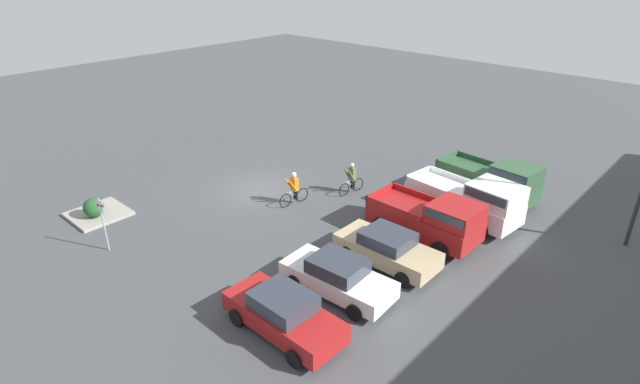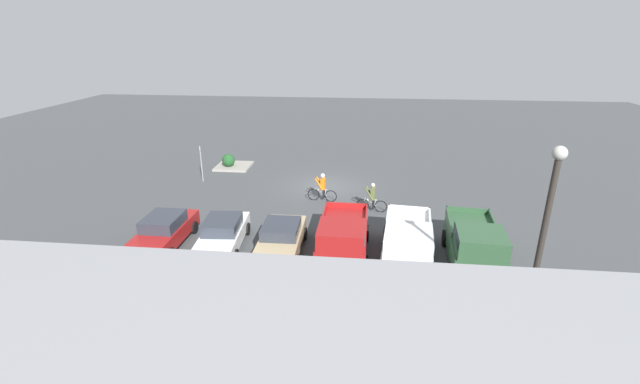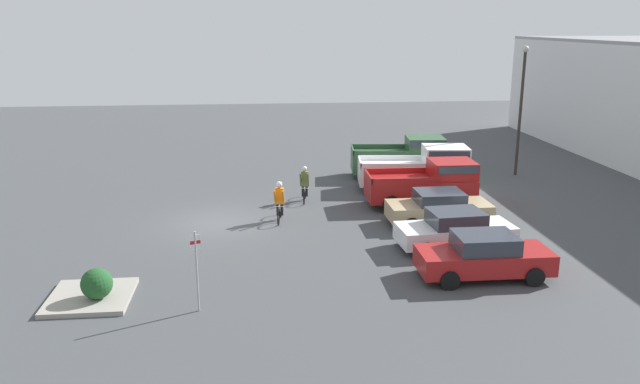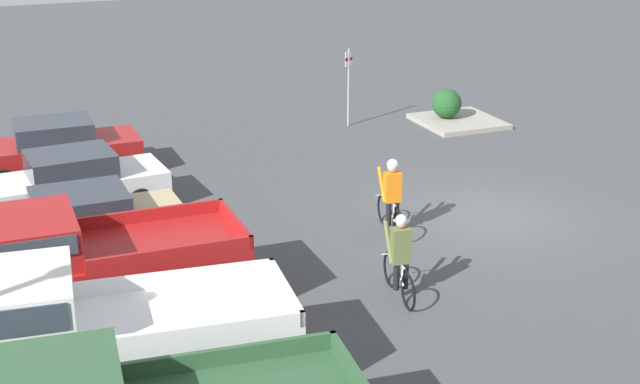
{
  "view_description": "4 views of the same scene",
  "coord_description": "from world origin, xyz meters",
  "px_view_note": "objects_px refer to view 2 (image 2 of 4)",
  "views": [
    {
      "loc": [
        15.52,
        18.67,
        11.41
      ],
      "look_at": [
        -0.06,
        4.25,
        1.2
      ],
      "focal_mm": 28.0,
      "sensor_mm": 36.0,
      "label": 1
    },
    {
      "loc": [
        -2.37,
        26.22,
        9.51
      ],
      "look_at": [
        -0.06,
        4.25,
        1.2
      ],
      "focal_mm": 24.0,
      "sensor_mm": 36.0,
      "label": 2
    },
    {
      "loc": [
        25.31,
        1.67,
        8.13
      ],
      "look_at": [
        -0.06,
        4.25,
        1.2
      ],
      "focal_mm": 35.0,
      "sensor_mm": 36.0,
      "label": 3
    },
    {
      "loc": [
        -16.49,
        10.97,
        7.65
      ],
      "look_at": [
        -0.06,
        4.25,
        1.2
      ],
      "focal_mm": 50.0,
      "sensor_mm": 36.0,
      "label": 4
    }
  ],
  "objects_px": {
    "pickup_truck_0": "(475,244)",
    "pickup_truck_2": "(343,237)",
    "pickup_truck_1": "(407,243)",
    "shrub": "(228,160)",
    "cyclist_1": "(372,197)",
    "sedan_1": "(223,233)",
    "cyclist_0": "(323,187)",
    "sedan_2": "(164,231)",
    "fire_lane_sign": "(201,160)",
    "lamppost": "(539,254)",
    "sedan_0": "(281,238)"
  },
  "relations": [
    {
      "from": "cyclist_0",
      "to": "shrub",
      "type": "xyz_separation_m",
      "value": [
        7.55,
        -5.75,
        -0.25
      ]
    },
    {
      "from": "pickup_truck_1",
      "to": "sedan_0",
      "type": "relative_size",
      "value": 1.31
    },
    {
      "from": "fire_lane_sign",
      "to": "sedan_0",
      "type": "bearing_deg",
      "value": 127.86
    },
    {
      "from": "shrub",
      "to": "lamppost",
      "type": "bearing_deg",
      "value": 127.33
    },
    {
      "from": "pickup_truck_0",
      "to": "sedan_2",
      "type": "relative_size",
      "value": 1.18
    },
    {
      "from": "cyclist_1",
      "to": "lamppost",
      "type": "relative_size",
      "value": 0.25
    },
    {
      "from": "cyclist_0",
      "to": "cyclist_1",
      "type": "distance_m",
      "value": 3.2
    },
    {
      "from": "sedan_0",
      "to": "sedan_1",
      "type": "height_order",
      "value": "sedan_1"
    },
    {
      "from": "pickup_truck_2",
      "to": "cyclist_1",
      "type": "bearing_deg",
      "value": -103.67
    },
    {
      "from": "fire_lane_sign",
      "to": "lamppost",
      "type": "relative_size",
      "value": 0.35
    },
    {
      "from": "pickup_truck_2",
      "to": "lamppost",
      "type": "distance_m",
      "value": 8.94
    },
    {
      "from": "sedan_2",
      "to": "shrub",
      "type": "relative_size",
      "value": 4.62
    },
    {
      "from": "pickup_truck_0",
      "to": "shrub",
      "type": "distance_m",
      "value": 19.5
    },
    {
      "from": "pickup_truck_0",
      "to": "fire_lane_sign",
      "type": "xyz_separation_m",
      "value": [
        15.55,
        -9.76,
        0.35
      ]
    },
    {
      "from": "sedan_0",
      "to": "shrub",
      "type": "bearing_deg",
      "value": -62.77
    },
    {
      "from": "sedan_1",
      "to": "cyclist_1",
      "type": "relative_size",
      "value": 2.56
    },
    {
      "from": "sedan_2",
      "to": "cyclist_0",
      "type": "height_order",
      "value": "cyclist_0"
    },
    {
      "from": "pickup_truck_0",
      "to": "sedan_0",
      "type": "xyz_separation_m",
      "value": [
        8.36,
        -0.52,
        -0.4
      ]
    },
    {
      "from": "lamppost",
      "to": "cyclist_1",
      "type": "bearing_deg",
      "value": -71.34
    },
    {
      "from": "pickup_truck_2",
      "to": "fire_lane_sign",
      "type": "relative_size",
      "value": 2.0
    },
    {
      "from": "cyclist_1",
      "to": "fire_lane_sign",
      "type": "distance_m",
      "value": 12.03
    },
    {
      "from": "sedan_0",
      "to": "cyclist_1",
      "type": "relative_size",
      "value": 2.47
    },
    {
      "from": "cyclist_1",
      "to": "sedan_1",
      "type": "bearing_deg",
      "value": 36.1
    },
    {
      "from": "pickup_truck_0",
      "to": "sedan_2",
      "type": "height_order",
      "value": "pickup_truck_0"
    },
    {
      "from": "pickup_truck_2",
      "to": "cyclist_0",
      "type": "xyz_separation_m",
      "value": [
        1.57,
        -6.87,
        -0.21
      ]
    },
    {
      "from": "sedan_1",
      "to": "fire_lane_sign",
      "type": "bearing_deg",
      "value": -64.16
    },
    {
      "from": "sedan_0",
      "to": "sedan_1",
      "type": "distance_m",
      "value": 2.81
    },
    {
      "from": "shrub",
      "to": "pickup_truck_2",
      "type": "bearing_deg",
      "value": 125.88
    },
    {
      "from": "sedan_0",
      "to": "sedan_2",
      "type": "distance_m",
      "value": 5.6
    },
    {
      "from": "pickup_truck_1",
      "to": "shrub",
      "type": "bearing_deg",
      "value": -47.71
    },
    {
      "from": "pickup_truck_0",
      "to": "pickup_truck_1",
      "type": "bearing_deg",
      "value": 4.99
    },
    {
      "from": "pickup_truck_2",
      "to": "shrub",
      "type": "distance_m",
      "value": 15.57
    },
    {
      "from": "cyclist_0",
      "to": "shrub",
      "type": "distance_m",
      "value": 9.49
    },
    {
      "from": "lamppost",
      "to": "pickup_truck_0",
      "type": "bearing_deg",
      "value": -91.37
    },
    {
      "from": "pickup_truck_1",
      "to": "shrub",
      "type": "distance_m",
      "value": 17.66
    },
    {
      "from": "cyclist_1",
      "to": "shrub",
      "type": "bearing_deg",
      "value": -33.88
    },
    {
      "from": "pickup_truck_1",
      "to": "pickup_truck_2",
      "type": "relative_size",
      "value": 1.14
    },
    {
      "from": "sedan_1",
      "to": "cyclist_0",
      "type": "bearing_deg",
      "value": -122.33
    },
    {
      "from": "cyclist_0",
      "to": "lamppost",
      "type": "xyz_separation_m",
      "value": [
        -6.99,
        13.32,
        3.21
      ]
    },
    {
      "from": "pickup_truck_1",
      "to": "cyclist_1",
      "type": "xyz_separation_m",
      "value": [
        1.4,
        -6.02,
        -0.32
      ]
    },
    {
      "from": "pickup_truck_0",
      "to": "pickup_truck_2",
      "type": "distance_m",
      "value": 5.57
    },
    {
      "from": "pickup_truck_2",
      "to": "cyclist_1",
      "type": "distance_m",
      "value": 5.74
    },
    {
      "from": "sedan_2",
      "to": "shrub",
      "type": "bearing_deg",
      "value": -86.59
    },
    {
      "from": "pickup_truck_2",
      "to": "pickup_truck_1",
      "type": "bearing_deg",
      "value": 170.8
    },
    {
      "from": "sedan_2",
      "to": "lamppost",
      "type": "distance_m",
      "value": 15.79
    },
    {
      "from": "sedan_2",
      "to": "lamppost",
      "type": "bearing_deg",
      "value": 153.51
    },
    {
      "from": "sedan_2",
      "to": "fire_lane_sign",
      "type": "height_order",
      "value": "fire_lane_sign"
    },
    {
      "from": "pickup_truck_0",
      "to": "pickup_truck_2",
      "type": "xyz_separation_m",
      "value": [
        5.57,
        -0.2,
        -0.04
      ]
    },
    {
      "from": "pickup_truck_2",
      "to": "sedan_2",
      "type": "xyz_separation_m",
      "value": [
        8.4,
        -0.43,
        -0.34
      ]
    },
    {
      "from": "sedan_2",
      "to": "cyclist_1",
      "type": "distance_m",
      "value": 11.03
    }
  ]
}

